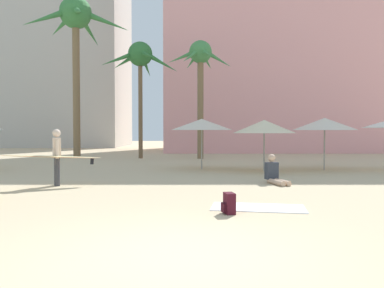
{
  "coord_description": "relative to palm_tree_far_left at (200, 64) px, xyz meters",
  "views": [
    {
      "loc": [
        0.24,
        -4.96,
        1.65
      ],
      "look_at": [
        0.26,
        5.73,
        1.29
      ],
      "focal_mm": 35.81,
      "sensor_mm": 36.0,
      "label": 1
    }
  ],
  "objects": [
    {
      "name": "ground",
      "position": [
        -0.74,
        -18.02,
        -5.66
      ],
      "size": [
        120.0,
        120.0,
        0.0
      ],
      "primitive_type": "plane",
      "color": "#C6B28C"
    },
    {
      "name": "hotel_pink",
      "position": [
        7.31,
        10.54,
        3.61
      ],
      "size": [
        19.85,
        10.63,
        18.55
      ],
      "primitive_type": "cube",
      "color": "pink",
      "rests_on": "ground"
    },
    {
      "name": "hotel_tower_gray",
      "position": [
        -16.1,
        19.82,
        9.8
      ],
      "size": [
        16.13,
        10.71,
        30.92
      ],
      "primitive_type": "cube",
      "color": "#BCB7AD",
      "rests_on": "ground"
    },
    {
      "name": "palm_tree_far_left",
      "position": [
        0.0,
        0.0,
        0.0
      ],
      "size": [
        3.94,
        3.84,
        7.06
      ],
      "color": "brown",
      "rests_on": "ground"
    },
    {
      "name": "palm_tree_left",
      "position": [
        -8.04,
        2.09,
        2.88
      ],
      "size": [
        6.31,
        6.67,
        10.36
      ],
      "color": "brown",
      "rests_on": "ground"
    },
    {
      "name": "palm_tree_center",
      "position": [
        -3.64,
        0.34,
        0.29
      ],
      "size": [
        4.61,
        4.71,
        7.06
      ],
      "color": "brown",
      "rests_on": "ground"
    },
    {
      "name": "cafe_umbrella_0",
      "position": [
        5.17,
        -6.63,
        -3.7
      ],
      "size": [
        2.7,
        2.7,
        2.22
      ],
      "color": "gray",
      "rests_on": "ground"
    },
    {
      "name": "cafe_umbrella_2",
      "position": [
        2.47,
        -7.27,
        -3.82
      ],
      "size": [
        2.58,
        2.58,
        2.12
      ],
      "color": "gray",
      "rests_on": "ground"
    },
    {
      "name": "cafe_umbrella_3",
      "position": [
        -0.07,
        -6.38,
        -3.71
      ],
      "size": [
        2.67,
        2.67,
        2.19
      ],
      "color": "gray",
      "rests_on": "ground"
    },
    {
      "name": "beach_towel",
      "position": [
        0.93,
        -14.79,
        -5.65
      ],
      "size": [
        2.11,
        1.24,
        0.01
      ],
      "primitive_type": "cube",
      "rotation": [
        0.0,
        0.0,
        -0.16
      ],
      "color": "white",
      "rests_on": "ground"
    },
    {
      "name": "backpack",
      "position": [
        0.24,
        -15.38,
        -5.46
      ],
      "size": [
        0.29,
        0.33,
        0.42
      ],
      "rotation": [
        0.0,
        0.0,
        3.35
      ],
      "color": "#42111C",
      "rests_on": "ground"
    },
    {
      "name": "person_mid_left",
      "position": [
        2.11,
        -10.97,
        -5.35
      ],
      "size": [
        0.66,
        1.06,
        0.92
      ],
      "rotation": [
        0.0,
        0.0,
        5.02
      ],
      "color": "#D1A889",
      "rests_on": "ground"
    },
    {
      "name": "person_far_right",
      "position": [
        -4.59,
        -11.54,
        -4.74
      ],
      "size": [
        2.73,
        1.53,
        1.71
      ],
      "rotation": [
        0.0,
        0.0,
        3.54
      ],
      "color": "#3D3D42",
      "rests_on": "ground"
    }
  ]
}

